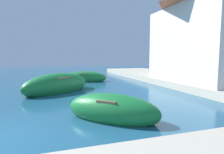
# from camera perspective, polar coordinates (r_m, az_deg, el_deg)

# --- Properties ---
(quay_promenade) EXTENTS (44.00, 32.00, 0.50)m
(quay_promenade) POSITION_cam_1_polar(r_m,az_deg,el_deg) (5.88, 6.23, -13.63)
(quay_promenade) COLOR #BCB29E
(quay_promenade) RESTS_ON ground
(moored_boat_0) EXTENTS (4.94, 4.33, 1.57)m
(moored_boat_0) POSITION_cam_1_polar(r_m,az_deg,el_deg) (12.56, -16.29, -2.41)
(moored_boat_0) COLOR #197233
(moored_boat_0) RESTS_ON ground
(moored_boat_3) EXTENTS (3.52, 3.34, 1.21)m
(moored_boat_3) POSITION_cam_1_polar(r_m,az_deg,el_deg) (6.82, 0.01, -10.04)
(moored_boat_3) COLOR #197233
(moored_boat_3) RESTS_ON ground
(moored_boat_6) EXTENTS (4.25, 2.49, 1.23)m
(moored_boat_6) POSITION_cam_1_polar(r_m,az_deg,el_deg) (17.50, -8.39, -0.23)
(moored_boat_6) COLOR #197233
(moored_boat_6) RESTS_ON ground
(waterfront_building_main) EXTENTS (6.11, 7.56, 6.36)m
(waterfront_building_main) POSITION_cam_1_polar(r_m,az_deg,el_deg) (15.59, 27.60, 10.88)
(waterfront_building_main) COLOR white
(waterfront_building_main) RESTS_ON quay_promenade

